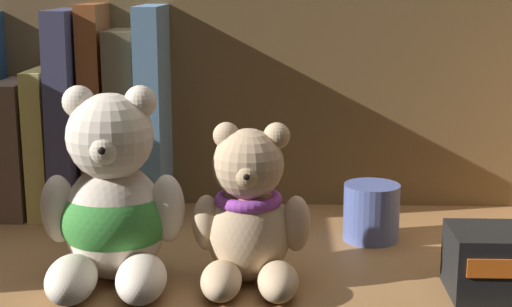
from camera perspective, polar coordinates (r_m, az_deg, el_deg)
name	(u,v)px	position (r cm, az deg, el deg)	size (l,w,h in cm)	color
shelf_board	(252,257)	(77.89, -0.27, -7.63)	(79.53, 30.28, 2.00)	olive
shelf_back_panel	(257,108)	(89.92, 0.10, 3.35)	(81.93, 1.20, 26.79)	brown
book_4	(24,144)	(92.85, -16.72, 0.69)	(3.20, 13.32, 15.09)	brown
book_5	(51,138)	(91.76, -14.88, 1.09)	(2.22, 13.18, 16.42)	#CDBC61
book_6	(74,111)	(90.39, -13.26, 3.09)	(2.65, 14.42, 22.88)	#3F4163
book_7	(100,108)	(89.62, -11.44, 3.27)	(2.37, 9.99, 23.43)	#954D24
book_8	(128,121)	(89.17, -9.37, 2.40)	(3.23, 10.57, 20.67)	brown
book_9	(158,109)	(88.34, -7.26, 3.25)	(2.62, 14.40, 23.32)	#5E8AB3
teddy_bear_larger	(113,207)	(68.50, -10.51, -3.87)	(12.64, 13.21, 17.32)	beige
teddy_bear_smaller	(251,217)	(67.00, -0.35, -4.68)	(10.28, 10.37, 14.23)	tan
pillar_candle	(371,212)	(79.89, 8.49, -4.28)	(5.70, 5.70, 5.81)	#4C5B99
small_product_box	(505,262)	(69.12, 17.83, -7.63)	(9.31, 6.70, 5.61)	black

